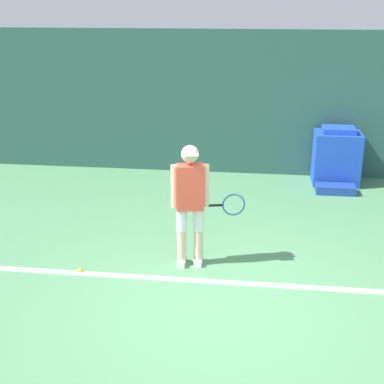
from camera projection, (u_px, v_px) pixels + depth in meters
ground_plane at (220, 305)px, 6.11m from camera, size 24.00×24.00×0.00m
back_wall at (241, 104)px, 10.31m from camera, size 24.00×0.10×2.77m
court_baseline at (223, 282)px, 6.58m from camera, size 21.60×0.10×0.01m
tennis_player at (191, 201)px, 6.74m from camera, size 0.93×0.34×1.62m
tennis_ball at (80, 270)px, 6.82m from camera, size 0.07×0.07×0.07m
covered_chair at (336, 157)px, 9.99m from camera, size 0.84×0.67×1.08m
equipment_bag at (335, 189)px, 9.59m from camera, size 0.70×0.33×0.15m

